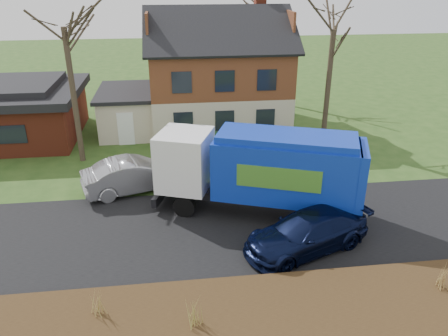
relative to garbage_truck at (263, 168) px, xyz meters
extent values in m
plane|color=#274717|center=(-2.52, -1.16, -2.24)|extent=(120.00, 120.00, 0.00)
cube|color=black|center=(-2.52, -1.16, -2.23)|extent=(80.00, 7.00, 0.02)
cube|color=#301D10|center=(-2.52, -6.46, -2.09)|extent=(80.00, 3.50, 0.30)
cube|color=beige|center=(-0.52, 12.84, -0.89)|extent=(9.00, 7.50, 2.70)
cube|color=#512717|center=(-0.52, 12.84, 1.86)|extent=(9.00, 7.50, 2.80)
cube|color=beige|center=(-6.72, 12.34, -0.94)|extent=(3.50, 5.50, 2.60)
cube|color=black|center=(-6.72, 12.34, 0.48)|extent=(3.90, 5.90, 0.24)
cube|color=maroon|center=(-14.52, 11.84, -0.84)|extent=(9.00, 7.50, 2.80)
cube|color=black|center=(-14.52, 11.84, 0.81)|extent=(9.80, 8.20, 0.50)
cylinder|color=black|center=(-3.46, 0.20, -1.74)|extent=(1.05, 0.66, 1.00)
cylinder|color=black|center=(-2.76, 2.09, -1.74)|extent=(1.05, 0.66, 1.00)
cylinder|color=black|center=(1.68, -1.69, -1.74)|extent=(1.05, 0.66, 1.00)
cylinder|color=black|center=(2.37, 0.20, -1.74)|extent=(1.05, 0.66, 1.00)
cylinder|color=black|center=(2.85, -2.12, -1.74)|extent=(1.05, 0.66, 1.00)
cylinder|color=black|center=(3.55, -0.23, -1.74)|extent=(1.05, 0.66, 1.00)
cube|color=black|center=(0.04, -0.02, -1.43)|extent=(8.15, 3.93, 0.34)
cube|color=white|center=(-3.34, 1.23, 0.06)|extent=(2.90, 3.01, 2.59)
cube|color=black|center=(-4.33, 1.59, 0.21)|extent=(0.80, 2.01, 0.86)
cube|color=black|center=(-4.42, 1.62, -1.71)|extent=(1.05, 2.34, 0.43)
cube|color=#0E2EAB|center=(0.90, -0.33, 0.06)|extent=(6.51, 4.34, 2.59)
cube|color=#0E2EAB|center=(0.90, -0.33, 1.50)|extent=(6.14, 3.97, 0.29)
cube|color=#0E2EAB|center=(3.83, -1.41, -0.03)|extent=(1.16, 2.41, 2.78)
cube|color=#3F7A27|center=(0.34, -1.43, 0.16)|extent=(3.26, 1.23, 0.96)
cube|color=#3F7A27|center=(1.19, 0.86, 0.16)|extent=(3.26, 1.23, 0.96)
imported|color=#9E9FA5|center=(-5.78, 3.07, -1.40)|extent=(5.41, 3.26, 1.68)
imported|color=black|center=(1.18, -2.96, -1.48)|extent=(5.63, 3.87, 1.51)
cylinder|color=#3E3225|center=(-9.10, 7.31, 1.50)|extent=(0.31, 0.31, 7.48)
cylinder|color=#3D3124|center=(5.77, 8.38, 1.27)|extent=(0.32, 0.32, 7.01)
cylinder|color=#423527|center=(3.47, 19.53, 1.91)|extent=(0.32, 0.32, 8.30)
cone|color=#A68D49|center=(-6.36, -5.97, -1.51)|extent=(0.04, 0.04, 0.87)
cone|color=#A68D49|center=(-6.50, -5.97, -1.51)|extent=(0.04, 0.04, 0.87)
cone|color=#A68D49|center=(-6.21, -5.97, -1.51)|extent=(0.04, 0.04, 0.87)
cone|color=#A68D49|center=(-6.36, -5.85, -1.51)|extent=(0.04, 0.04, 0.87)
cone|color=#A68D49|center=(-6.36, -6.08, -1.51)|extent=(0.04, 0.04, 0.87)
cone|color=#9E8F45|center=(-3.46, -6.82, -1.46)|extent=(0.04, 0.04, 0.96)
cone|color=#9E8F45|center=(-3.62, -6.82, -1.46)|extent=(0.04, 0.04, 0.96)
cone|color=#9E8F45|center=(-3.31, -6.82, -1.46)|extent=(0.04, 0.04, 0.96)
cone|color=#9E8F45|center=(-3.46, -6.70, -1.46)|extent=(0.04, 0.04, 0.96)
cone|color=#9E8F45|center=(-3.46, -6.94, -1.46)|extent=(0.04, 0.04, 0.96)
cone|color=olive|center=(4.94, -6.19, -1.46)|extent=(0.05, 0.05, 0.97)
cone|color=olive|center=(4.76, -6.19, -1.46)|extent=(0.05, 0.05, 0.97)
cone|color=olive|center=(4.94, -6.05, -1.46)|extent=(0.05, 0.05, 0.97)
cone|color=olive|center=(4.94, -6.33, -1.46)|extent=(0.05, 0.05, 0.97)
camera|label=1|loc=(-3.84, -16.95, 7.82)|focal=35.00mm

